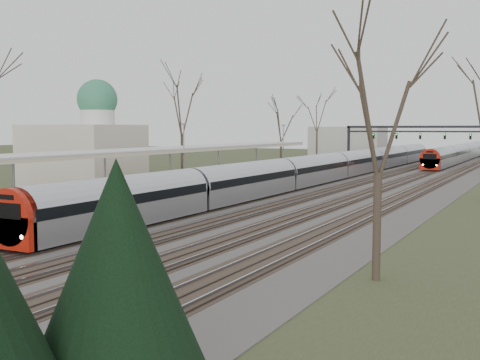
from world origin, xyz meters
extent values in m
cube|color=#474442|center=(0.00, 55.00, 0.05)|extent=(24.00, 160.00, 0.10)
cube|color=#4C3828|center=(-6.00, 55.00, 0.09)|extent=(2.60, 160.00, 0.06)
cube|color=gray|center=(-6.72, 55.00, 0.16)|extent=(0.07, 160.00, 0.12)
cube|color=gray|center=(-5.28, 55.00, 0.16)|extent=(0.07, 160.00, 0.12)
cube|color=#4C3828|center=(-2.50, 55.00, 0.09)|extent=(2.60, 160.00, 0.06)
cube|color=gray|center=(-3.22, 55.00, 0.16)|extent=(0.07, 160.00, 0.12)
cube|color=gray|center=(-1.78, 55.00, 0.16)|extent=(0.07, 160.00, 0.12)
cube|color=#4C3828|center=(1.00, 55.00, 0.09)|extent=(2.60, 160.00, 0.06)
cube|color=gray|center=(0.28, 55.00, 0.16)|extent=(0.07, 160.00, 0.12)
cube|color=gray|center=(1.72, 55.00, 0.16)|extent=(0.07, 160.00, 0.12)
cube|color=#4C3828|center=(4.50, 55.00, 0.09)|extent=(2.60, 160.00, 0.06)
cube|color=gray|center=(3.78, 55.00, 0.16)|extent=(0.07, 160.00, 0.12)
cube|color=gray|center=(5.22, 55.00, 0.16)|extent=(0.07, 160.00, 0.12)
cube|color=#4C3828|center=(8.00, 55.00, 0.09)|extent=(2.60, 160.00, 0.06)
cube|color=gray|center=(7.28, 55.00, 0.16)|extent=(0.07, 160.00, 0.12)
cube|color=gray|center=(8.72, 55.00, 0.16)|extent=(0.07, 160.00, 0.12)
cube|color=#9E9B93|center=(-9.05, 37.50, 0.50)|extent=(3.50, 69.00, 1.00)
cylinder|color=slate|center=(-9.05, 18.00, 2.50)|extent=(0.14, 0.14, 3.00)
cylinder|color=slate|center=(-9.05, 26.00, 2.50)|extent=(0.14, 0.14, 3.00)
cylinder|color=slate|center=(-9.05, 34.00, 2.50)|extent=(0.14, 0.14, 3.00)
cylinder|color=slate|center=(-9.05, 42.00, 2.50)|extent=(0.14, 0.14, 3.00)
cylinder|color=slate|center=(-9.05, 50.00, 2.50)|extent=(0.14, 0.14, 3.00)
cube|color=silver|center=(-9.05, 33.00, 4.05)|extent=(4.10, 50.00, 0.12)
cube|color=beige|center=(-9.05, 33.00, 3.88)|extent=(4.10, 50.00, 0.25)
cube|color=beige|center=(-22.00, 38.00, 3.00)|extent=(10.00, 8.00, 6.00)
cylinder|color=silver|center=(-20.00, 38.00, 7.20)|extent=(3.20, 3.20, 2.50)
sphere|color=#2D724D|center=(-20.00, 38.00, 8.40)|extent=(3.80, 3.80, 3.80)
cube|color=black|center=(-10.00, 85.00, 3.00)|extent=(0.35, 0.35, 6.00)
cube|color=black|center=(0.25, 85.00, 5.90)|extent=(21.00, 0.35, 0.35)
cube|color=black|center=(0.25, 85.00, 5.20)|extent=(21.00, 0.25, 0.25)
cube|color=black|center=(-6.00, 84.80, 4.50)|extent=(0.32, 0.22, 0.85)
sphere|color=#0CFF19|center=(-6.00, 84.66, 4.75)|extent=(0.16, 0.16, 0.16)
cube|color=black|center=(-2.50, 84.80, 4.50)|extent=(0.32, 0.22, 0.85)
sphere|color=#0CFF19|center=(-2.50, 84.66, 4.75)|extent=(0.16, 0.16, 0.16)
cube|color=black|center=(1.00, 84.80, 4.50)|extent=(0.32, 0.22, 0.85)
sphere|color=#0CFF19|center=(1.00, 84.66, 4.75)|extent=(0.16, 0.16, 0.16)
cube|color=black|center=(4.50, 84.80, 4.50)|extent=(0.32, 0.22, 0.85)
sphere|color=#0CFF19|center=(4.50, 84.66, 4.75)|extent=(0.16, 0.16, 0.16)
cube|color=black|center=(8.00, 84.80, 4.50)|extent=(0.32, 0.22, 0.85)
sphere|color=#0CFF19|center=(8.00, 84.66, 4.75)|extent=(0.16, 0.16, 0.16)
cone|color=black|center=(12.80, 0.50, 2.80)|extent=(4.00, 4.00, 4.80)
cylinder|color=#2D231C|center=(-17.00, 48.00, 2.48)|extent=(0.30, 0.30, 4.95)
cylinder|color=#2D231C|center=(13.00, 15.00, 2.02)|extent=(0.30, 0.30, 4.05)
cube|color=#AFB2BA|center=(-2.50, 56.89, 1.10)|extent=(2.55, 90.00, 1.60)
cylinder|color=#AFB2BA|center=(-2.50, 56.89, 1.75)|extent=(2.60, 89.70, 2.60)
cube|color=black|center=(-2.50, 56.89, 1.85)|extent=(2.62, 89.40, 0.55)
cube|color=#9F1609|center=(-2.50, 11.99, 1.05)|extent=(2.55, 0.50, 1.50)
cylinder|color=#9F1609|center=(-2.50, 12.04, 1.75)|extent=(2.60, 0.60, 2.60)
cube|color=black|center=(-2.50, 11.77, 2.05)|extent=(1.70, 0.12, 0.70)
sphere|color=white|center=(-1.65, 11.79, 0.95)|extent=(0.22, 0.22, 0.22)
cube|color=black|center=(-2.50, 56.89, 0.17)|extent=(1.80, 89.00, 0.35)
cube|color=#AFB2BA|center=(4.50, 103.37, 1.10)|extent=(2.55, 60.00, 1.60)
cylinder|color=#AFB2BA|center=(4.50, 103.37, 1.75)|extent=(2.60, 59.70, 2.60)
cube|color=black|center=(4.50, 103.37, 1.85)|extent=(2.62, 59.40, 0.55)
cube|color=#9F1609|center=(4.50, 73.47, 1.05)|extent=(2.55, 0.50, 1.50)
cylinder|color=#9F1609|center=(4.50, 73.52, 1.75)|extent=(2.60, 0.60, 2.60)
cube|color=black|center=(4.50, 73.25, 2.05)|extent=(1.70, 0.12, 0.70)
sphere|color=white|center=(3.65, 73.27, 0.95)|extent=(0.22, 0.22, 0.22)
sphere|color=white|center=(5.35, 73.27, 0.95)|extent=(0.22, 0.22, 0.22)
cube|color=black|center=(4.50, 103.37, 0.17)|extent=(1.80, 59.00, 0.35)
camera|label=1|loc=(18.65, -6.65, 5.64)|focal=45.00mm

